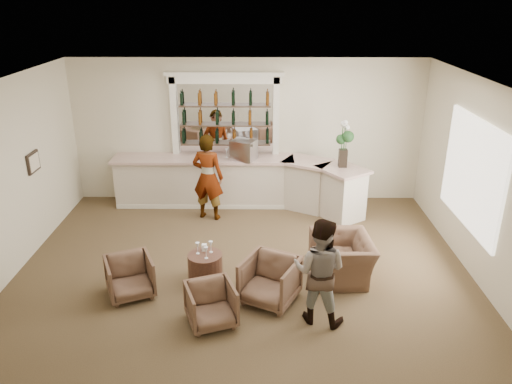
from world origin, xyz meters
TOP-DOWN VIEW (x-y plane):
  - ground at (0.00, 0.00)m, footprint 8.00×8.00m
  - room_shell at (0.16, 0.71)m, footprint 8.04×7.02m
  - bar_counter at (-0.16, 3.00)m, footprint 5.72×1.80m
  - back_bar_alcove at (-0.50, 3.41)m, footprint 2.64×0.25m
  - cocktail_table at (-0.64, -0.25)m, footprint 0.59×0.59m
  - sommelier at (-0.82, 2.34)m, footprint 0.79×0.63m
  - guest at (1.17, -1.32)m, footprint 0.97×0.86m
  - armchair_left at (-1.81, -0.70)m, footprint 0.95×0.96m
  - armchair_center at (-0.42, -1.44)m, footprint 0.88×0.89m
  - armchair_right at (0.45, -0.85)m, footprint 1.08×1.09m
  - armchair_far at (1.70, -0.11)m, footprint 1.06×1.19m
  - espresso_machine at (-0.07, 2.96)m, footprint 0.64×0.59m
  - flower_vase at (2.06, 2.49)m, footprint 0.27×0.27m
  - wine_glass_bar_left at (0.06, 3.03)m, footprint 0.07×0.07m
  - wine_glass_bar_right at (-0.46, 3.09)m, footprint 0.07×0.07m
  - wine_glass_tbl_a at (-0.76, -0.22)m, footprint 0.07×0.07m
  - wine_glass_tbl_b at (-0.54, -0.17)m, footprint 0.07×0.07m
  - wine_glass_tbl_c at (-0.60, -0.38)m, footprint 0.07×0.07m
  - napkin_holder at (-0.66, -0.11)m, footprint 0.08×0.08m

SIDE VIEW (x-z plane):
  - ground at x=0.00m, z-range 0.00..0.00m
  - cocktail_table at x=-0.64m, z-range 0.00..0.50m
  - armchair_center at x=-0.42m, z-range 0.00..0.64m
  - armchair_left at x=-1.81m, z-range 0.00..0.67m
  - armchair_far at x=1.70m, z-range 0.00..0.73m
  - armchair_right at x=0.45m, z-range 0.00..0.75m
  - napkin_holder at x=-0.66m, z-range 0.50..0.62m
  - bar_counter at x=-0.16m, z-range 0.00..1.14m
  - wine_glass_tbl_a at x=-0.76m, z-range 0.50..0.71m
  - wine_glass_tbl_b at x=-0.54m, z-range 0.50..0.71m
  - wine_glass_tbl_c at x=-0.60m, z-range 0.50..0.71m
  - guest at x=1.17m, z-range 0.00..1.66m
  - sommelier at x=-0.82m, z-range 0.00..1.89m
  - wine_glass_bar_left at x=0.06m, z-range 1.14..1.35m
  - wine_glass_bar_right at x=-0.46m, z-range 1.14..1.35m
  - espresso_machine at x=-0.07m, z-range 1.14..1.59m
  - flower_vase at x=2.06m, z-range 1.20..2.22m
  - back_bar_alcove at x=-0.50m, z-range 0.53..3.53m
  - room_shell at x=0.16m, z-range 0.68..4.00m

